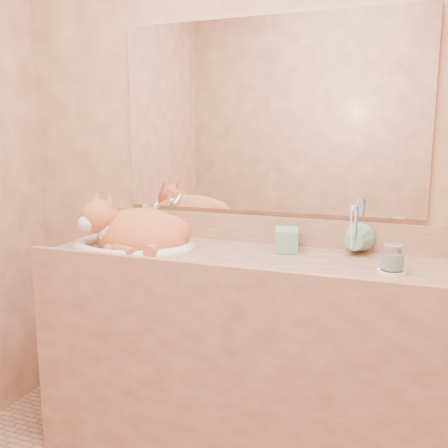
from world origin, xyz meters
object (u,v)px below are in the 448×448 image
at_px(sink_basin, 133,229).
at_px(toothbrush_cup, 353,243).
at_px(cat, 136,230).
at_px(soap_dispenser, 287,229).
at_px(vanity_counter, 245,359).
at_px(water_glass, 393,258).

bearing_deg(sink_basin, toothbrush_cup, 22.18).
height_order(cat, soap_dispenser, soap_dispenser).
bearing_deg(vanity_counter, water_glass, -5.22).
relative_size(vanity_counter, cat, 3.68).
distance_m(sink_basin, toothbrush_cup, 0.89).
bearing_deg(vanity_counter, sink_basin, -177.64).
bearing_deg(soap_dispenser, water_glass, -31.80).
distance_m(vanity_counter, toothbrush_cup, 0.63).
distance_m(cat, water_glass, 1.02).
bearing_deg(cat, sink_basin, -124.84).
height_order(cat, water_glass, cat).
height_order(sink_basin, water_glass, sink_basin).
relative_size(soap_dispenser, water_glass, 2.30).
bearing_deg(cat, water_glass, 12.92).
bearing_deg(sink_basin, water_glass, 10.55).
height_order(vanity_counter, cat, cat).
bearing_deg(vanity_counter, cat, -178.31).
relative_size(cat, soap_dispenser, 2.13).
height_order(sink_basin, toothbrush_cup, sink_basin).
bearing_deg(soap_dispenser, vanity_counter, -163.71).
height_order(cat, toothbrush_cup, cat).
relative_size(cat, toothbrush_cup, 3.63).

